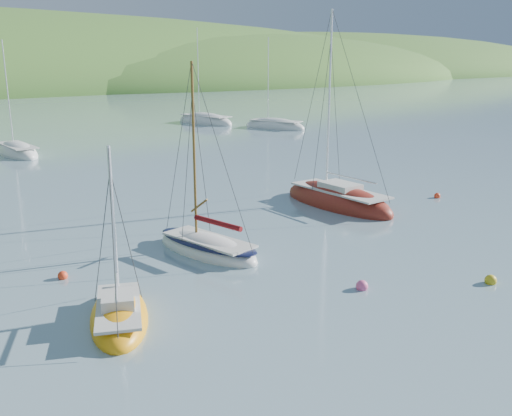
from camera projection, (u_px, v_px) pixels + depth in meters
ground at (418, 297)px, 21.33m from camera, size 700.00×700.00×0.00m
daysailer_white at (207, 248)px, 26.15m from camera, size 3.41×6.28×9.15m
sloop_red at (338, 202)px, 34.34m from camera, size 3.05×8.38×12.30m
sailboat_yellow at (119, 316)px, 19.38m from camera, size 3.69×5.26×6.50m
distant_sloop_a at (17, 153)px, 51.97m from camera, size 3.16×7.87×11.03m
distant_sloop_b at (205, 122)px, 75.88m from camera, size 5.32×9.87×13.36m
distant_sloop_d at (275, 127)px, 70.84m from camera, size 5.72×8.83×11.89m
mooring_buoys at (365, 259)px, 25.01m from camera, size 24.08×10.87×0.48m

